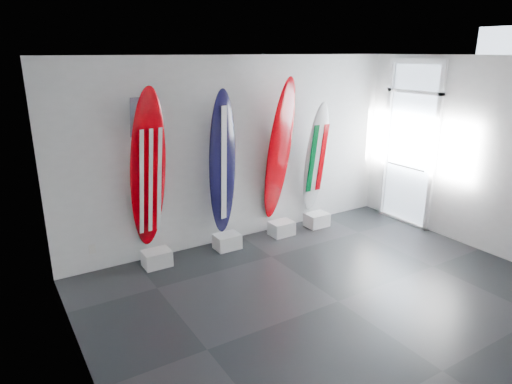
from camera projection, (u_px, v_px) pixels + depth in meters
floor at (338, 301)px, 5.74m from camera, size 6.00×6.00×0.00m
ceiling at (353, 56)px, 4.84m from camera, size 6.00×6.00×0.00m
wall_back at (240, 151)px, 7.32m from camera, size 6.00×0.00×6.00m
wall_left at (78, 244)px, 3.78m from camera, size 0.00×5.00×5.00m
wall_right at (494, 159)px, 6.80m from camera, size 0.00×5.00×5.00m
display_block_usa at (157, 258)px, 6.66m from camera, size 0.40×0.30×0.24m
surfboard_usa at (148, 171)px, 6.35m from camera, size 0.60×0.55×2.40m
display_block_navy at (227, 241)px, 7.25m from camera, size 0.40×0.30×0.24m
surfboard_navy at (223, 164)px, 6.96m from camera, size 0.54×0.26×2.30m
display_block_swiss at (282, 228)px, 7.79m from camera, size 0.40×0.30×0.24m
surfboard_swiss at (279, 151)px, 7.47m from camera, size 0.66×0.62×2.46m
display_block_italy at (317, 220)px, 8.19m from camera, size 0.40×0.30×0.24m
surfboard_italy at (316, 159)px, 7.93m from camera, size 0.46×0.38×2.01m
wall_outlet at (92, 249)px, 6.42m from camera, size 0.09×0.02×0.13m
glass_door at (410, 146)px, 8.06m from camera, size 0.12×1.16×2.85m
balcony at (450, 184)px, 9.01m from camera, size 2.80×2.20×1.20m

